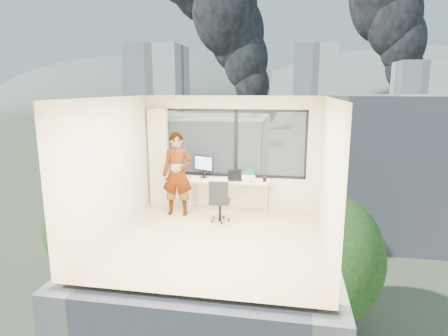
% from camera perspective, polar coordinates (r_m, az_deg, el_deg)
% --- Properties ---
extents(floor, '(4.00, 4.00, 0.01)m').
position_cam_1_polar(floor, '(7.17, -1.42, -10.68)').
color(floor, beige).
rests_on(floor, ground).
extents(ceiling, '(4.00, 4.00, 0.01)m').
position_cam_1_polar(ceiling, '(6.62, -1.54, 10.57)').
color(ceiling, white).
rests_on(ceiling, ground).
extents(wall_front, '(4.00, 0.01, 2.60)m').
position_cam_1_polar(wall_front, '(4.90, -6.16, -5.45)').
color(wall_front, '#F2E7BB').
rests_on(wall_front, ground).
extents(wall_left, '(0.01, 4.00, 2.60)m').
position_cam_1_polar(wall_left, '(7.43, -16.76, 0.12)').
color(wall_left, '#F2E7BB').
rests_on(wall_left, ground).
extents(wall_right, '(0.01, 4.00, 2.60)m').
position_cam_1_polar(wall_right, '(6.68, 15.58, -1.11)').
color(wall_right, '#F2E7BB').
rests_on(wall_right, ground).
extents(window_wall, '(3.30, 0.16, 1.55)m').
position_cam_1_polar(window_wall, '(8.67, 1.48, 3.76)').
color(window_wall, black).
rests_on(window_wall, ground).
extents(curtain, '(0.45, 0.14, 2.30)m').
position_cam_1_polar(curtain, '(9.05, -9.80, 1.53)').
color(curtain, beige).
rests_on(curtain, floor).
extents(desk, '(1.80, 0.60, 0.75)m').
position_cam_1_polar(desk, '(8.59, 0.77, -4.16)').
color(desk, tan).
rests_on(desk, floor).
extents(chair, '(0.49, 0.49, 0.93)m').
position_cam_1_polar(chair, '(7.93, -0.62, -4.87)').
color(chair, black).
rests_on(chair, floor).
extents(person, '(0.70, 0.49, 1.83)m').
position_cam_1_polar(person, '(8.33, -7.03, -0.93)').
color(person, '#2D2D33').
rests_on(person, floor).
extents(monitor, '(0.52, 0.30, 0.52)m').
position_cam_1_polar(monitor, '(8.65, -3.06, 0.27)').
color(monitor, black).
rests_on(monitor, desk).
extents(game_console, '(0.34, 0.30, 0.07)m').
position_cam_1_polar(game_console, '(8.68, 3.66, -1.20)').
color(game_console, white).
rests_on(game_console, desk).
extents(laptop, '(0.39, 0.40, 0.20)m').
position_cam_1_polar(laptop, '(8.40, 1.69, -1.19)').
color(laptop, black).
rests_on(laptop, desk).
extents(cellphone, '(0.11, 0.07, 0.01)m').
position_cam_1_polar(cellphone, '(8.31, 4.15, -2.04)').
color(cellphone, black).
rests_on(cellphone, desk).
extents(pen_cup, '(0.08, 0.08, 0.10)m').
position_cam_1_polar(pen_cup, '(8.35, 6.15, -1.69)').
color(pen_cup, black).
rests_on(pen_cup, desk).
extents(handbag, '(0.32, 0.22, 0.22)m').
position_cam_1_polar(handbag, '(8.65, 3.87, -0.75)').
color(handbag, '#0D4E47').
rests_on(handbag, desk).
extents(exterior_ground, '(400.00, 400.00, 0.04)m').
position_cam_1_polar(exterior_ground, '(127.60, 9.39, 4.26)').
color(exterior_ground, '#515B3D').
rests_on(exterior_ground, ground).
extents(near_bldg_a, '(16.00, 12.00, 14.00)m').
position_cam_1_polar(near_bldg_a, '(39.16, -5.58, -2.53)').
color(near_bldg_a, beige).
rests_on(near_bldg_a, exterior_ground).
extents(near_bldg_b, '(14.00, 13.00, 16.00)m').
position_cam_1_polar(near_bldg_b, '(46.58, 23.10, 0.15)').
color(near_bldg_b, silver).
rests_on(near_bldg_b, exterior_ground).
extents(far_tower_a, '(14.00, 14.00, 28.00)m').
position_cam_1_polar(far_tower_a, '(107.83, -9.80, 10.33)').
color(far_tower_a, silver).
rests_on(far_tower_a, exterior_ground).
extents(far_tower_b, '(13.00, 13.00, 30.00)m').
position_cam_1_polar(far_tower_b, '(126.67, 13.31, 10.86)').
color(far_tower_b, silver).
rests_on(far_tower_b, exterior_ground).
extents(far_tower_c, '(15.00, 15.00, 26.00)m').
position_cam_1_polar(far_tower_c, '(152.90, 27.02, 9.28)').
color(far_tower_c, silver).
rests_on(far_tower_c, exterior_ground).
extents(far_tower_d, '(16.00, 14.00, 22.00)m').
position_cam_1_polar(far_tower_d, '(168.17, -11.51, 9.77)').
color(far_tower_d, silver).
rests_on(far_tower_d, exterior_ground).
extents(hill_a, '(288.00, 216.00, 90.00)m').
position_cam_1_polar(hill_a, '(348.70, -10.45, 9.02)').
color(hill_a, slate).
rests_on(hill_a, exterior_ground).
extents(hill_b, '(300.00, 220.00, 96.00)m').
position_cam_1_polar(hill_b, '(341.48, 27.11, 7.86)').
color(hill_b, slate).
rests_on(hill_b, exterior_ground).
extents(tree_a, '(7.00, 7.00, 8.00)m').
position_cam_1_polar(tree_a, '(35.70, -20.10, -9.74)').
color(tree_a, '#204B19').
rests_on(tree_a, exterior_ground).
extents(tree_b, '(7.60, 7.60, 9.00)m').
position_cam_1_polar(tree_b, '(27.51, 15.05, -14.94)').
color(tree_b, '#204B19').
rests_on(tree_b, exterior_ground).
extents(smoke_plume_b, '(30.00, 18.00, 70.00)m').
position_cam_1_polar(smoke_plume_b, '(186.05, 28.23, 18.10)').
color(smoke_plume_b, black).
rests_on(smoke_plume_b, exterior_ground).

